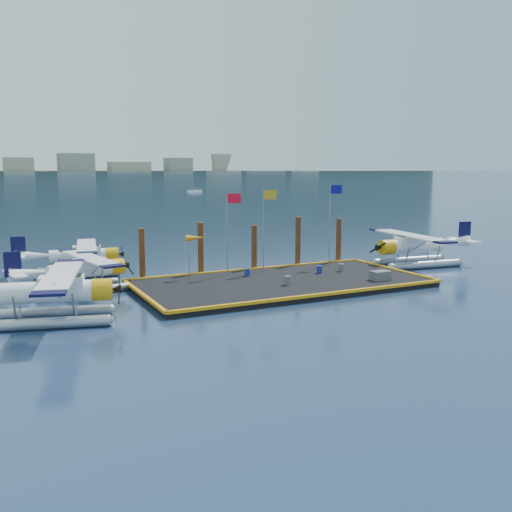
{
  "coord_description": "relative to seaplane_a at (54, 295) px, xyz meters",
  "views": [
    {
      "loc": [
        -19.08,
        -34.58,
        8.41
      ],
      "look_at": [
        -1.02,
        2.0,
        1.95
      ],
      "focal_mm": 40.0,
      "sensor_mm": 36.0,
      "label": 1
    }
  ],
  "objects": [
    {
      "name": "crate",
      "position": [
        21.98,
        0.07,
        -0.83
      ],
      "size": [
        1.31,
        0.87,
        0.66
      ],
      "primitive_type": "cube",
      "color": "#535458",
      "rests_on": "dock"
    },
    {
      "name": "far_backdrop",
      "position": [
        255.5,
        1740.5,
        7.89
      ],
      "size": [
        3050.0,
        2050.0,
        810.0
      ],
      "color": "black",
      "rests_on": "ground"
    },
    {
      "name": "piling_2",
      "position": [
        16.09,
        8.38,
        0.34
      ],
      "size": [
        0.44,
        0.44,
        3.8
      ],
      "primitive_type": "cylinder",
      "color": "#442813",
      "rests_on": "ground"
    },
    {
      "name": "seaplane_c",
      "position": [
        3.67,
        13.29,
        -0.16
      ],
      "size": [
        8.27,
        9.05,
        3.2
      ],
      "rotation": [
        0.0,
        0.0,
        -1.74
      ],
      "color": "#959AA2",
      "rests_on": "ground"
    },
    {
      "name": "seaplane_a",
      "position": [
        0.0,
        0.0,
        0.0
      ],
      "size": [
        9.31,
        10.05,
        3.57
      ],
      "rotation": [
        0.0,
        0.0,
        -1.82
      ],
      "color": "#959AA2",
      "rests_on": "ground"
    },
    {
      "name": "piling_4",
      "position": [
        24.09,
        8.38,
        0.44
      ],
      "size": [
        0.44,
        0.44,
        4.0
      ],
      "primitive_type": "cylinder",
      "color": "#442813",
      "rests_on": "ground"
    },
    {
      "name": "drum_1",
      "position": [
        15.24,
        1.5,
        -0.84
      ],
      "size": [
        0.45,
        0.45,
        0.63
      ],
      "primitive_type": "cylinder",
      "color": "#535458",
      "rests_on": "dock"
    },
    {
      "name": "drum_4",
      "position": [
        19.48,
        4.14,
        -0.87
      ],
      "size": [
        0.41,
        0.41,
        0.57
      ],
      "primitive_type": "cylinder",
      "color": "navy",
      "rests_on": "dock"
    },
    {
      "name": "piling_0",
      "position": [
        7.09,
        8.38,
        0.44
      ],
      "size": [
        0.44,
        0.44,
        4.0
      ],
      "primitive_type": "cylinder",
      "color": "#442813",
      "rests_on": "ground"
    },
    {
      "name": "drum_2",
      "position": [
        21.43,
        4.12,
        -0.86
      ],
      "size": [
        0.42,
        0.42,
        0.59
      ],
      "primitive_type": "cylinder",
      "color": "#535458",
      "rests_on": "dock"
    },
    {
      "name": "flagpole_blue",
      "position": [
        22.28,
        6.78,
        3.13
      ],
      "size": [
        1.14,
        0.08,
        6.5
      ],
      "color": "gray",
      "rests_on": "dock"
    },
    {
      "name": "seaplane_d",
      "position": [
        29.38,
        5.04,
        0.03
      ],
      "size": [
        9.35,
        10.31,
        3.65
      ],
      "rotation": [
        0.0,
        0.0,
        1.45
      ],
      "color": "#959AA2",
      "rests_on": "ground"
    },
    {
      "name": "piling_3",
      "position": [
        20.09,
        8.38,
        0.59
      ],
      "size": [
        0.44,
        0.44,
        4.3
      ],
      "primitive_type": "cylinder",
      "color": "#442813",
      "rests_on": "ground"
    },
    {
      "name": "flagpole_yellow",
      "position": [
        16.29,
        6.78,
        2.96
      ],
      "size": [
        1.14,
        0.08,
        6.2
      ],
      "color": "gray",
      "rests_on": "dock"
    },
    {
      "name": "windsock",
      "position": [
        10.56,
        6.78,
        1.67
      ],
      "size": [
        1.4,
        0.44,
        3.12
      ],
      "color": "gray",
      "rests_on": "dock"
    },
    {
      "name": "seaplane_b",
      "position": [
        2.79,
        7.06,
        -0.17
      ],
      "size": [
        8.21,
        8.99,
        3.18
      ],
      "rotation": [
        0.0,
        0.0,
        -1.4
      ],
      "color": "#959AA2",
      "rests_on": "ground"
    },
    {
      "name": "ground",
      "position": [
        15.59,
        2.98,
        -1.56
      ],
      "size": [
        4000.0,
        4000.0,
        0.0
      ],
      "primitive_type": "plane",
      "color": "#19314C",
      "rests_on": "ground"
    },
    {
      "name": "drum_5",
      "position": [
        14.13,
        5.58,
        -0.88
      ],
      "size": [
        0.39,
        0.39,
        0.55
      ],
      "primitive_type": "cylinder",
      "color": "navy",
      "rests_on": "dock"
    },
    {
      "name": "flagpole_red",
      "position": [
        13.29,
        6.78,
        2.84
      ],
      "size": [
        1.14,
        0.08,
        6.0
      ],
      "color": "gray",
      "rests_on": "dock"
    },
    {
      "name": "piling_1",
      "position": [
        11.59,
        8.38,
        0.54
      ],
      "size": [
        0.44,
        0.44,
        4.2
      ],
      "primitive_type": "cylinder",
      "color": "#442813",
      "rests_on": "ground"
    },
    {
      "name": "dock",
      "position": [
        15.59,
        2.98,
        -1.36
      ],
      "size": [
        20.0,
        10.0,
        0.4
      ],
      "primitive_type": "cube",
      "color": "black",
      "rests_on": "ground"
    },
    {
      "name": "dock_bumpers",
      "position": [
        15.59,
        2.98,
        -1.07
      ],
      "size": [
        20.25,
        10.25,
        0.18
      ],
      "primitive_type": null,
      "color": "orange",
      "rests_on": "dock"
    }
  ]
}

